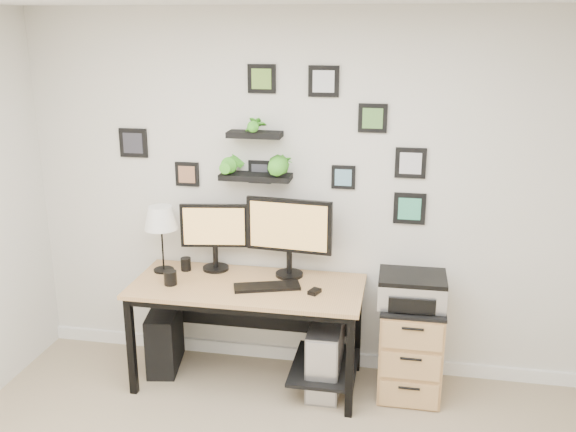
% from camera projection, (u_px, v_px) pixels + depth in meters
% --- Properties ---
extents(room, '(4.00, 4.00, 4.00)m').
position_uv_depth(room, '(299.00, 354.00, 4.91)').
color(room, tan).
rests_on(room, ground).
extents(desk, '(1.60, 0.70, 0.75)m').
position_uv_depth(desk, '(254.00, 299.00, 4.49)').
color(desk, tan).
rests_on(desk, ground).
extents(monitor_left, '(0.49, 0.22, 0.50)m').
position_uv_depth(monitor_left, '(215.00, 232.00, 4.61)').
color(monitor_left, black).
rests_on(monitor_left, desk).
extents(monitor_right, '(0.61, 0.21, 0.57)m').
position_uv_depth(monitor_right, '(289.00, 231.00, 4.48)').
color(monitor_right, black).
rests_on(monitor_right, desk).
extents(keyboard, '(0.47, 0.28, 0.02)m').
position_uv_depth(keyboard, '(267.00, 287.00, 4.36)').
color(keyboard, black).
rests_on(keyboard, desk).
extents(mouse, '(0.09, 0.11, 0.03)m').
position_uv_depth(mouse, '(314.00, 292.00, 4.28)').
color(mouse, black).
rests_on(mouse, desk).
extents(table_lamp, '(0.24, 0.24, 0.49)m').
position_uv_depth(table_lamp, '(161.00, 219.00, 4.56)').
color(table_lamp, black).
rests_on(table_lamp, desk).
extents(mug, '(0.09, 0.09, 0.10)m').
position_uv_depth(mug, '(170.00, 278.00, 4.41)').
color(mug, black).
rests_on(mug, desk).
extents(pen_cup, '(0.07, 0.07, 0.10)m').
position_uv_depth(pen_cup, '(186.00, 264.00, 4.67)').
color(pen_cup, black).
rests_on(pen_cup, desk).
extents(pc_tower_black, '(0.28, 0.48, 0.46)m').
position_uv_depth(pc_tower_black, '(165.00, 338.00, 4.78)').
color(pc_tower_black, black).
rests_on(pc_tower_black, ground).
extents(pc_tower_grey, '(0.22, 0.50, 0.49)m').
position_uv_depth(pc_tower_grey, '(325.00, 357.00, 4.48)').
color(pc_tower_grey, gray).
rests_on(pc_tower_grey, ground).
extents(file_cabinet, '(0.43, 0.53, 0.67)m').
position_uv_depth(file_cabinet, '(411.00, 347.00, 4.43)').
color(file_cabinet, tan).
rests_on(file_cabinet, ground).
extents(printer, '(0.45, 0.37, 0.20)m').
position_uv_depth(printer, '(412.00, 289.00, 4.29)').
color(printer, silver).
rests_on(printer, file_cabinet).
extents(wall_decor, '(2.22, 0.18, 1.07)m').
position_uv_depth(wall_decor, '(268.00, 149.00, 4.43)').
color(wall_decor, black).
rests_on(wall_decor, ground).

